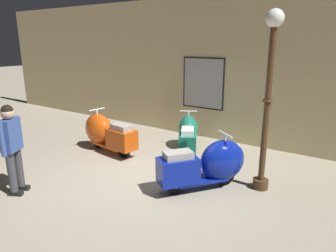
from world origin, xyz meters
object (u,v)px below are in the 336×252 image
at_px(scooter_2, 209,164).
at_px(lamppost, 268,93).
at_px(scooter_1, 188,134).
at_px(visitor_0, 12,143).
at_px(scooter_0, 105,133).

distance_m(scooter_2, lamppost, 1.63).
xyz_separation_m(scooter_1, visitor_0, (-1.41, -3.62, 0.50)).
height_order(scooter_1, scooter_2, scooter_2).
distance_m(scooter_1, lamppost, 2.73).
height_order(scooter_1, visitor_0, visitor_0).
distance_m(scooter_0, scooter_2, 3.05).
bearing_deg(scooter_1, visitor_0, 129.33).
bearing_deg(visitor_0, scooter_2, 10.03).
relative_size(scooter_0, lamppost, 0.55).
height_order(scooter_2, lamppost, lamppost).
distance_m(scooter_0, visitor_0, 2.53).
relative_size(scooter_1, visitor_0, 0.98).
relative_size(scooter_2, visitor_0, 1.02).
height_order(scooter_2, visitor_0, visitor_0).
distance_m(scooter_1, visitor_0, 3.91).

